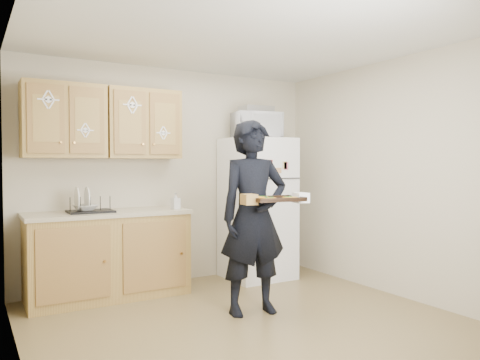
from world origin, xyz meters
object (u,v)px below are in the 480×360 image
(person, at_px, (254,217))
(baking_tray, at_px, (275,200))
(dish_rack, at_px, (90,204))
(refrigerator, at_px, (257,208))
(microwave, at_px, (256,125))

(person, height_order, baking_tray, person)
(dish_rack, bearing_deg, refrigerator, -0.98)
(person, bearing_deg, refrigerator, 63.56)
(dish_rack, bearing_deg, baking_tray, -49.36)
(refrigerator, distance_m, person, 1.37)
(microwave, xyz_separation_m, dish_rack, (-1.93, 0.08, -0.86))
(refrigerator, height_order, baking_tray, refrigerator)
(baking_tray, relative_size, microwave, 0.81)
(person, relative_size, microwave, 3.27)
(baking_tray, xyz_separation_m, microwave, (0.68, 1.38, 0.77))
(refrigerator, bearing_deg, microwave, -132.87)
(microwave, bearing_deg, person, -113.80)
(microwave, height_order, dish_rack, microwave)
(refrigerator, bearing_deg, person, -123.92)
(person, height_order, microwave, microwave)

